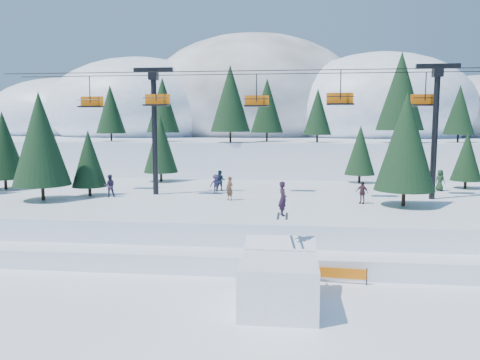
# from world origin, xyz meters

# --- Properties ---
(ground) EXTENTS (160.00, 160.00, 0.00)m
(ground) POSITION_xyz_m (0.00, 0.00, 0.00)
(ground) COLOR white
(ground) RESTS_ON ground
(mid_shelf) EXTENTS (70.00, 22.00, 2.50)m
(mid_shelf) POSITION_xyz_m (0.00, 18.00, 1.25)
(mid_shelf) COLOR white
(mid_shelf) RESTS_ON ground
(berm) EXTENTS (70.00, 6.00, 1.10)m
(berm) POSITION_xyz_m (0.00, 8.00, 0.55)
(berm) COLOR white
(berm) RESTS_ON ground
(mountain_ridge) EXTENTS (119.00, 60.60, 26.46)m
(mountain_ridge) POSITION_xyz_m (-5.08, 73.34, 9.64)
(mountain_ridge) COLOR white
(mountain_ridge) RESTS_ON ground
(jump_kicker) EXTENTS (3.39, 4.62, 5.55)m
(jump_kicker) POSITION_xyz_m (1.66, 1.23, 1.26)
(jump_kicker) COLOR white
(jump_kicker) RESTS_ON ground
(chairlift) EXTENTS (46.00, 3.21, 10.28)m
(chairlift) POSITION_xyz_m (2.06, 18.05, 9.32)
(chairlift) COLOR black
(chairlift) RESTS_ON mid_shelf
(conifer_stand) EXTENTS (61.66, 17.48, 9.37)m
(conifer_stand) POSITION_xyz_m (4.71, 18.27, 6.86)
(conifer_stand) COLOR black
(conifer_stand) RESTS_ON mid_shelf
(distant_skiers) EXTENTS (28.28, 8.56, 1.84)m
(distant_skiers) POSITION_xyz_m (-0.82, 18.81, 3.37)
(distant_skiers) COLOR #362A4E
(distant_skiers) RESTS_ON mid_shelf
(banner_near) EXTENTS (2.85, 0.29, 0.90)m
(banner_near) POSITION_xyz_m (4.67, 4.67, 0.54)
(banner_near) COLOR black
(banner_near) RESTS_ON ground
(banner_far) EXTENTS (2.83, 0.49, 0.90)m
(banner_far) POSITION_xyz_m (10.95, 5.89, 0.54)
(banner_far) COLOR black
(banner_far) RESTS_ON ground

